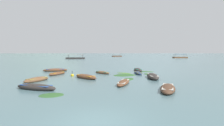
{
  "coord_description": "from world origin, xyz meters",
  "views": [
    {
      "loc": [
        0.57,
        -7.56,
        3.19
      ],
      "look_at": [
        1.66,
        37.79,
        0.46
      ],
      "focal_mm": 27.4,
      "sensor_mm": 36.0,
      "label": 1
    }
  ],
  "objects_px": {
    "rowboat_3": "(153,76)",
    "rowboat_6": "(102,73)",
    "ferry_1": "(180,57)",
    "rowboat_9": "(138,70)",
    "ferry_2": "(117,56)",
    "ferry_0": "(75,58)",
    "rowboat_10": "(168,89)",
    "rowboat_4": "(86,77)",
    "mooring_buoy": "(72,75)",
    "rowboat_7": "(138,73)",
    "rowboat_0": "(36,87)",
    "rowboat_8": "(123,82)",
    "rowboat_2": "(55,70)",
    "rowboat_5": "(57,74)",
    "rowboat_1": "(37,80)"
  },
  "relations": [
    {
      "from": "rowboat_8",
      "to": "rowboat_10",
      "type": "height_order",
      "value": "rowboat_10"
    },
    {
      "from": "mooring_buoy",
      "to": "rowboat_4",
      "type": "bearing_deg",
      "value": -44.9
    },
    {
      "from": "rowboat_4",
      "to": "mooring_buoy",
      "type": "distance_m",
      "value": 3.0
    },
    {
      "from": "rowboat_1",
      "to": "rowboat_7",
      "type": "xyz_separation_m",
      "value": [
        12.51,
        6.49,
        -0.05
      ]
    },
    {
      "from": "ferry_0",
      "to": "mooring_buoy",
      "type": "xyz_separation_m",
      "value": [
        12.03,
        -65.87,
        -0.35
      ]
    },
    {
      "from": "rowboat_4",
      "to": "rowboat_10",
      "type": "relative_size",
      "value": 0.91
    },
    {
      "from": "rowboat_9",
      "to": "ferry_1",
      "type": "height_order",
      "value": "ferry_1"
    },
    {
      "from": "rowboat_8",
      "to": "mooring_buoy",
      "type": "bearing_deg",
      "value": 136.94
    },
    {
      "from": "rowboat_7",
      "to": "rowboat_9",
      "type": "distance_m",
      "value": 4.03
    },
    {
      "from": "rowboat_9",
      "to": "ferry_2",
      "type": "distance_m",
      "value": 113.06
    },
    {
      "from": "rowboat_6",
      "to": "rowboat_7",
      "type": "height_order",
      "value": "rowboat_6"
    },
    {
      "from": "rowboat_1",
      "to": "rowboat_8",
      "type": "height_order",
      "value": "rowboat_1"
    },
    {
      "from": "mooring_buoy",
      "to": "rowboat_9",
      "type": "bearing_deg",
      "value": 31.48
    },
    {
      "from": "rowboat_8",
      "to": "ferry_0",
      "type": "distance_m",
      "value": 74.27
    },
    {
      "from": "rowboat_6",
      "to": "rowboat_9",
      "type": "relative_size",
      "value": 0.79
    },
    {
      "from": "rowboat_9",
      "to": "rowboat_3",
      "type": "bearing_deg",
      "value": -87.2
    },
    {
      "from": "rowboat_2",
      "to": "rowboat_5",
      "type": "xyz_separation_m",
      "value": [
        1.71,
        -4.66,
        -0.03
      ]
    },
    {
      "from": "rowboat_0",
      "to": "rowboat_6",
      "type": "height_order",
      "value": "rowboat_0"
    },
    {
      "from": "rowboat_8",
      "to": "rowboat_6",
      "type": "bearing_deg",
      "value": 105.57
    },
    {
      "from": "ferry_0",
      "to": "rowboat_10",
      "type": "bearing_deg",
      "value": -73.7
    },
    {
      "from": "rowboat_6",
      "to": "ferry_0",
      "type": "distance_m",
      "value": 65.13
    },
    {
      "from": "rowboat_4",
      "to": "mooring_buoy",
      "type": "height_order",
      "value": "mooring_buoy"
    },
    {
      "from": "rowboat_7",
      "to": "ferry_2",
      "type": "relative_size",
      "value": 0.42
    },
    {
      "from": "rowboat_2",
      "to": "rowboat_3",
      "type": "bearing_deg",
      "value": -29.78
    },
    {
      "from": "ferry_2",
      "to": "ferry_1",
      "type": "bearing_deg",
      "value": -47.82
    },
    {
      "from": "rowboat_8",
      "to": "mooring_buoy",
      "type": "relative_size",
      "value": 4.98
    },
    {
      "from": "rowboat_10",
      "to": "ferry_0",
      "type": "relative_size",
      "value": 0.42
    },
    {
      "from": "rowboat_6",
      "to": "rowboat_1",
      "type": "bearing_deg",
      "value": -135.3
    },
    {
      "from": "rowboat_9",
      "to": "ferry_2",
      "type": "xyz_separation_m",
      "value": [
        2.28,
        113.04,
        0.26
      ]
    },
    {
      "from": "rowboat_10",
      "to": "mooring_buoy",
      "type": "bearing_deg",
      "value": 137.01
    },
    {
      "from": "rowboat_3",
      "to": "rowboat_4",
      "type": "bearing_deg",
      "value": 179.52
    },
    {
      "from": "rowboat_3",
      "to": "rowboat_8",
      "type": "height_order",
      "value": "rowboat_3"
    },
    {
      "from": "rowboat_6",
      "to": "ferry_1",
      "type": "bearing_deg",
      "value": 59.7
    },
    {
      "from": "rowboat_7",
      "to": "rowboat_10",
      "type": "bearing_deg",
      "value": -87.53
    },
    {
      "from": "rowboat_5",
      "to": "ferry_2",
      "type": "bearing_deg",
      "value": 82.78
    },
    {
      "from": "ferry_0",
      "to": "ferry_1",
      "type": "bearing_deg",
      "value": 12.36
    },
    {
      "from": "rowboat_8",
      "to": "ferry_1",
      "type": "bearing_deg",
      "value": 63.65
    },
    {
      "from": "rowboat_4",
      "to": "rowboat_7",
      "type": "bearing_deg",
      "value": 30.65
    },
    {
      "from": "rowboat_8",
      "to": "rowboat_2",
      "type": "bearing_deg",
      "value": 130.99
    },
    {
      "from": "rowboat_4",
      "to": "rowboat_8",
      "type": "bearing_deg",
      "value": -42.12
    },
    {
      "from": "rowboat_9",
      "to": "ferry_0",
      "type": "xyz_separation_m",
      "value": [
        -22.15,
        59.67,
        0.26
      ]
    },
    {
      "from": "rowboat_8",
      "to": "ferry_0",
      "type": "relative_size",
      "value": 0.43
    },
    {
      "from": "rowboat_2",
      "to": "ferry_1",
      "type": "relative_size",
      "value": 0.48
    },
    {
      "from": "rowboat_1",
      "to": "rowboat_7",
      "type": "bearing_deg",
      "value": 27.41
    },
    {
      "from": "ferry_1",
      "to": "ferry_2",
      "type": "height_order",
      "value": "same"
    },
    {
      "from": "rowboat_3",
      "to": "mooring_buoy",
      "type": "bearing_deg",
      "value": 168.28
    },
    {
      "from": "rowboat_4",
      "to": "rowboat_6",
      "type": "distance_m",
      "value": 5.23
    },
    {
      "from": "rowboat_8",
      "to": "rowboat_10",
      "type": "xyz_separation_m",
      "value": [
        3.46,
        -3.21,
        0.04
      ]
    },
    {
      "from": "rowboat_0",
      "to": "ferry_1",
      "type": "xyz_separation_m",
      "value": [
        50.07,
        87.68,
        0.26
      ]
    },
    {
      "from": "rowboat_3",
      "to": "rowboat_6",
      "type": "relative_size",
      "value": 1.52
    }
  ]
}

